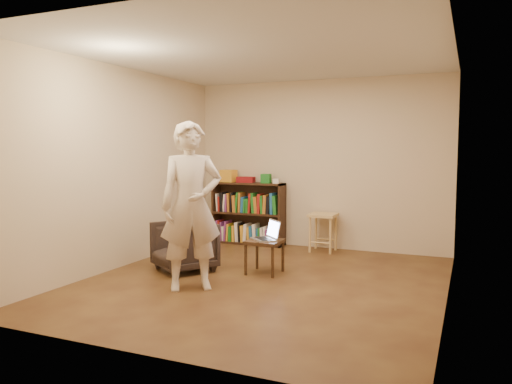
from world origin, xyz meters
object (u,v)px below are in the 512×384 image
at_px(laptop, 267,235).
at_px(side_table, 265,246).
at_px(person, 191,206).
at_px(bookshelf, 249,217).
at_px(armchair, 184,246).
at_px(stool, 323,221).

bearing_deg(laptop, side_table, -79.41).
bearing_deg(person, bookshelf, 62.93).
bearing_deg(laptop, person, -72.60).
xyz_separation_m(bookshelf, person, (0.50, -2.65, 0.48)).
relative_size(armchair, person, 0.37).
bearing_deg(stool, person, -107.10).
height_order(laptop, person, person).
height_order(side_table, person, person).
bearing_deg(bookshelf, person, -79.24).
relative_size(stool, side_table, 1.37).
height_order(bookshelf, person, person).
height_order(armchair, person, person).
height_order(stool, person, person).
bearing_deg(laptop, armchair, -118.55).
height_order(bookshelf, side_table, bookshelf).
height_order(stool, armchair, armchair).
xyz_separation_m(stool, person, (-0.78, -2.53, 0.46)).
xyz_separation_m(side_table, laptop, (0.02, 0.04, 0.13)).
xyz_separation_m(stool, armchair, (-1.29, -1.86, -0.15)).
bearing_deg(side_table, bookshelf, 119.96).
height_order(bookshelf, stool, bookshelf).
distance_m(side_table, person, 1.21).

